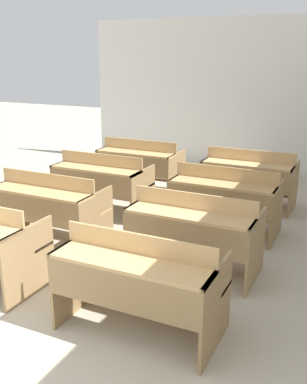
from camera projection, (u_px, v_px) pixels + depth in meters
The scene contains 8 objects.
wall_back at pixel (229, 95), 8.67m from camera, with size 5.81×0.06×2.88m.
bench_front_right at pixel (139, 279), 3.62m from camera, with size 1.32×0.71×0.87m.
bench_second_left at pixel (48, 205), 5.38m from camera, with size 1.32×0.71×0.87m.
bench_second_right at pixel (193, 230), 4.64m from camera, with size 1.32×0.71×0.87m.
bench_third_left at pixel (101, 181), 6.41m from camera, with size 1.32×0.71×0.87m.
bench_third_right at pixel (225, 197), 5.67m from camera, with size 1.32×0.71×0.87m.
bench_back_left at pixel (140, 163), 7.42m from camera, with size 1.32×0.71×0.87m.
bench_back_right at pixel (249, 176), 6.66m from camera, with size 1.32×0.71×0.87m.
Camera 1 is at (2.49, -1.38, 2.22)m, focal length 42.00 mm.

